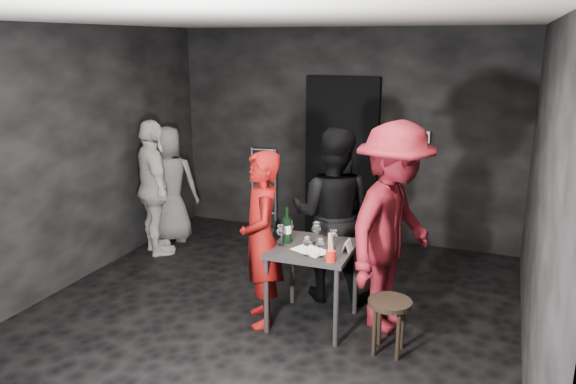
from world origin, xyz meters
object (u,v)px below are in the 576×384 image
at_px(tasting_table, 313,257).
at_px(man_maroon, 395,202).
at_px(woman_black, 333,202).
at_px(stool, 390,311).
at_px(server_red, 261,233).
at_px(breadstick_cup, 331,248).
at_px(hand_truck, 263,215).
at_px(bystander_grey, 169,184).
at_px(bystander_cream, 153,182).
at_px(wine_bottle, 287,229).

xyz_separation_m(tasting_table, man_maroon, (0.67, 0.22, 0.53)).
relative_size(tasting_table, woman_black, 0.37).
distance_m(stool, server_red, 1.30).
xyz_separation_m(server_red, breadstick_cup, (0.69, -0.14, 0.01)).
relative_size(hand_truck, stool, 2.42).
bearing_deg(bystander_grey, stool, 131.33).
height_order(tasting_table, bystander_grey, bystander_grey).
bearing_deg(breadstick_cup, bystander_cream, 154.21).
height_order(tasting_table, server_red, server_red).
height_order(wine_bottle, breadstick_cup, wine_bottle).
xyz_separation_m(hand_truck, stool, (2.25, -2.51, 0.17)).
relative_size(woman_black, wine_bottle, 6.01).
relative_size(woman_black, man_maroon, 0.85).
relative_size(server_red, bystander_grey, 1.15).
relative_size(stool, wine_bottle, 1.41).
distance_m(tasting_table, bystander_cream, 2.56).
height_order(hand_truck, bystander_cream, bystander_cream).
xyz_separation_m(tasting_table, wine_bottle, (-0.26, 0.02, 0.23)).
distance_m(tasting_table, man_maroon, 0.88).
distance_m(hand_truck, man_maroon, 3.13).
xyz_separation_m(stool, woman_black, (-0.77, 0.86, 0.62)).
xyz_separation_m(man_maroon, bystander_cream, (-3.02, 0.77, -0.28)).
bearing_deg(bystander_cream, woman_black, -146.92).
bearing_deg(woman_black, stool, 127.14).
xyz_separation_m(bystander_grey, breadstick_cup, (2.70, -1.72, 0.12)).
distance_m(tasting_table, server_red, 0.51).
distance_m(stool, wine_bottle, 1.16).
bearing_deg(stool, tasting_table, 161.92).
bearing_deg(hand_truck, tasting_table, -65.09).
relative_size(man_maroon, breadstick_cup, 8.95).
distance_m(stool, bystander_grey, 3.65).
distance_m(hand_truck, bystander_grey, 1.37).
bearing_deg(man_maroon, server_red, 124.28).
bearing_deg(stool, breadstick_cup, -177.12).
bearing_deg(wine_bottle, woman_black, 67.52).
bearing_deg(woman_black, breadstick_cup, 101.72).
bearing_deg(woman_black, tasting_table, 86.33).
xyz_separation_m(woman_black, man_maroon, (0.68, -0.40, 0.18)).
distance_m(server_red, breadstick_cup, 0.71).
relative_size(server_red, bystander_cream, 0.96).
height_order(woman_black, wine_bottle, woman_black).
bearing_deg(wine_bottle, stool, -14.59).
distance_m(tasting_table, stool, 0.84).
xyz_separation_m(hand_truck, breadstick_cup, (1.75, -2.54, 0.66)).
xyz_separation_m(stool, server_red, (-1.20, 0.11, 0.48)).
height_order(stool, bystander_cream, bystander_cream).
height_order(server_red, wine_bottle, server_red).
xyz_separation_m(bystander_grey, wine_bottle, (2.19, -1.43, 0.13)).
bearing_deg(breadstick_cup, woman_black, 106.24).
bearing_deg(hand_truck, wine_bottle, -69.67).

